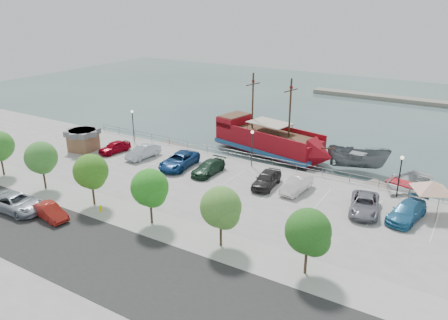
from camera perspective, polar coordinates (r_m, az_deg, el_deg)
The scene contains 33 objects.
ground at distance 45.72m, azimuth -0.23°, elevation -4.51°, with size 160.00×160.00×0.00m, color #344A49.
land_slab at distance 32.15m, azimuth -21.17°, elevation -17.23°, with size 100.00×58.00×1.20m, color gray.
street at distance 34.34m, azimuth -14.68°, elevation -12.54°, with size 100.00×8.00×0.04m, color black.
sidewalk at distance 38.03m, azimuth -8.22°, elevation -8.54°, with size 100.00×4.00×0.05m, color #9C9C98.
seawall_railing at distance 51.43m, azimuth 4.31°, elevation 0.20°, with size 50.00×0.06×1.00m.
far_shore at distance 93.00m, azimuth 23.59°, elevation 7.09°, with size 40.00×3.00×0.80m, color gray.
pirate_ship at distance 56.31m, azimuth 6.75°, elevation 2.24°, with size 17.31×7.85×10.74m.
patrol_boat at distance 53.44m, azimuth 17.05°, elevation -0.04°, with size 2.71×7.20×2.79m, color slate.
speedboat at distance 49.14m, azimuth 22.73°, elevation -3.30°, with size 5.70×7.99×1.65m, color silver.
dock_west at distance 59.39m, azimuth -6.03°, elevation 1.59°, with size 6.20×1.77×0.35m, color #665E57.
dock_mid at distance 50.02m, azimuth 14.42°, elevation -2.65°, with size 7.31×2.09×0.42m, color gray.
dock_east at distance 48.79m, azimuth 21.87°, elevation -4.14°, with size 7.50×2.14×0.43m, color gray.
shed at distance 57.99m, azimuth -17.92°, elevation 2.56°, with size 3.70×3.70×2.69m.
canopy_tent at distance 42.77m, azimuth 25.64°, elevation -2.48°, with size 5.42×5.42×3.57m.
street_van at distance 44.09m, azimuth -25.48°, elevation -5.06°, with size 2.67×5.79×1.61m, color #A2AAB6.
street_sedan at distance 41.51m, azimuth -21.81°, elevation -6.27°, with size 1.43×4.10×1.35m, color #A21E17.
fire_hydrant at distance 41.30m, azimuth -15.78°, elevation -6.12°, with size 0.24×0.24×0.69m.
lamp_post_left at distance 59.65m, azimuth -11.84°, elevation 5.13°, with size 0.36×0.36×4.28m.
lamp_post_mid at distance 49.54m, azimuth 3.70°, elevation 2.37°, with size 0.36×0.36×4.28m.
lamp_post_right at distance 44.91m, azimuth 22.06°, elevation -1.11°, with size 0.36×0.36×4.28m.
tree_b at distance 46.87m, azimuth -22.73°, elevation 0.14°, with size 3.30×3.20×5.00m.
tree_c at distance 41.65m, azimuth -16.94°, elevation -1.60°, with size 3.30×3.20×5.00m.
tree_d at distance 37.02m, azimuth -9.58°, elevation -3.78°, with size 3.30×3.20×5.00m.
tree_e at distance 33.23m, azimuth -0.28°, elevation -6.42°, with size 3.30×3.20×5.00m.
tree_f at distance 30.59m, azimuth 11.12°, elevation -9.40°, with size 3.30×3.20×5.00m.
parked_car_a at distance 56.32m, azimuth -14.09°, elevation 1.66°, with size 1.70×4.21×1.44m, color #980216.
parked_car_b at distance 53.67m, azimuth -10.50°, elevation 1.06°, with size 1.62×4.66×1.53m, color #A9B0BB.
parked_car_c at distance 50.11m, azimuth -5.88°, elevation -0.06°, with size 2.71×5.87×1.63m, color navy.
parked_car_d at distance 48.10m, azimuth -2.05°, elevation -1.00°, with size 1.98×4.87×1.41m, color #1C3827.
parked_car_e at distance 45.01m, azimuth 5.59°, elevation -2.49°, with size 1.94×4.81×1.64m, color #252323.
parked_car_f at distance 44.27m, azimuth 9.48°, elevation -3.20°, with size 1.58×4.54×1.50m, color white.
parked_car_g at distance 41.65m, azimuth 17.88°, elevation -5.55°, with size 2.48×5.37×1.49m, color slate.
parked_car_h at distance 41.57m, azimuth 22.77°, elevation -6.24°, with size 2.14×5.27×1.53m, color teal.
Camera 1 is at (21.66, -35.29, 18.39)m, focal length 35.00 mm.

